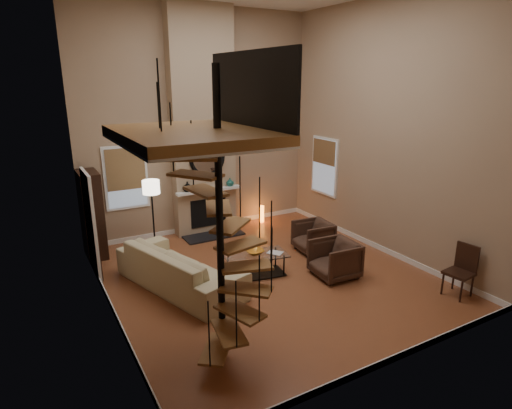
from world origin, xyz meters
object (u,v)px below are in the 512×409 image
armchair_far (338,259)px  floor_lamp (151,193)px  armchair_near (316,236)px  accent_lamp (262,214)px  sofa (179,267)px  coffee_table (256,262)px  hutch (92,215)px  side_chair (462,268)px

armchair_far → floor_lamp: 4.24m
armchair_near → accent_lamp: 2.34m
sofa → coffee_table: (1.50, -0.31, -0.11)m
hutch → sofa: (1.13, -2.38, -0.55)m
sofa → armchair_near: (3.34, 0.15, -0.04)m
hutch → armchair_near: size_ratio=2.49×
armchair_near → accent_lamp: bearing=-173.0°
floor_lamp → accent_lamp: floor_lamp is taller
hutch → sofa: 2.69m
sofa → floor_lamp: floor_lamp is taller
hutch → sofa: hutch is taller
hutch → coffee_table: hutch is taller
sofa → armchair_near: size_ratio=3.54×
sofa → floor_lamp: size_ratio=1.63×
armchair_far → side_chair: (1.45, -1.73, 0.17)m
coffee_table → sofa: bearing=168.4°
sofa → armchair_far: (2.95, -1.10, -0.04)m
coffee_table → accent_lamp: (1.75, 2.79, -0.03)m
coffee_table → side_chair: side_chair is taller
coffee_table → accent_lamp: 3.30m
sofa → side_chair: (4.40, -2.83, 0.13)m
armchair_far → side_chair: 2.26m
coffee_table → floor_lamp: 2.81m
armchair_near → coffee_table: armchair_near is taller
sofa → side_chair: size_ratio=2.87×
armchair_far → coffee_table: bearing=-114.6°
sofa → coffee_table: 1.54m
armchair_near → floor_lamp: (-3.26, 1.69, 1.06)m
sofa → side_chair: 5.23m
floor_lamp → sofa: bearing=-92.4°
armchair_near → side_chair: 3.16m
sofa → armchair_far: sofa is taller
hutch → armchair_far: bearing=-40.5°
floor_lamp → armchair_near: bearing=-27.3°
accent_lamp → coffee_table: bearing=-122.1°
hutch → sofa: size_ratio=0.70×
hutch → armchair_near: bearing=-26.5°
accent_lamp → side_chair: size_ratio=0.48×
sofa → floor_lamp: (0.08, 1.84, 1.02)m
hutch → armchair_far: 5.39m
armchair_far → accent_lamp: (0.31, 3.58, -0.10)m
side_chair → coffee_table: bearing=139.0°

